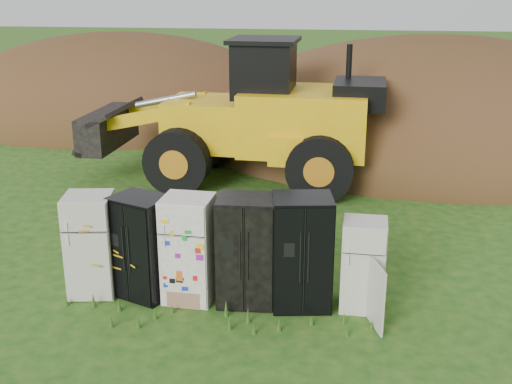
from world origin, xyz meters
TOP-DOWN VIEW (x-y plane):
  - ground at (0.00, 0.00)m, footprint 120.00×120.00m
  - fridge_leftmost at (-2.39, -0.03)m, footprint 0.91×0.88m
  - fridge_black_side at (-1.49, 0.01)m, footprint 1.16×1.05m
  - fridge_sticker at (-0.66, -0.04)m, footprint 0.86×0.80m
  - fridge_dark_mid at (0.33, -0.02)m, footprint 1.00×0.83m
  - fridge_black_right at (1.26, -0.01)m, footprint 1.08×0.94m
  - fridge_open_door at (2.28, 0.03)m, footprint 0.74×0.68m
  - wheel_loader at (-1.17, 6.75)m, footprint 8.04×3.53m
  - dirt_mound_right at (4.83, 11.26)m, footprint 15.57×11.42m
  - dirt_mound_left at (-6.93, 14.72)m, footprint 14.52×10.89m

SIDE VIEW (x-z plane):
  - ground at x=0.00m, z-range 0.00..0.00m
  - dirt_mound_right at x=4.83m, z-range -3.59..3.59m
  - dirt_mound_left at x=-6.93m, z-range -3.28..3.28m
  - fridge_open_door at x=2.28m, z-range 0.00..1.56m
  - fridge_leftmost at x=-2.39m, z-range 0.00..1.80m
  - fridge_black_side at x=-1.49m, z-range 0.00..1.81m
  - fridge_sticker at x=-0.66m, z-range 0.00..1.85m
  - fridge_dark_mid at x=0.33m, z-range 0.00..1.88m
  - fridge_black_right at x=1.26m, z-range 0.00..1.94m
  - wheel_loader at x=-1.17m, z-range 0.00..3.83m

